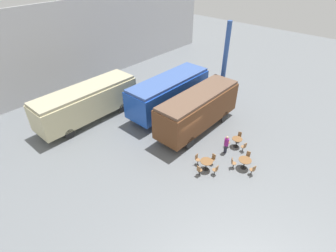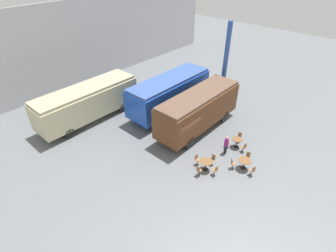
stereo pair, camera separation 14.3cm
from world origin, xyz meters
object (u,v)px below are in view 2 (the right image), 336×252
cafe_table_near (245,162)px  visitor_person (226,144)px  streamlined_locomotive (175,89)px  cafe_table_far (206,163)px  passenger_coach_wooden (198,109)px  passenger_coach_vintage (87,101)px  cafe_chair_0 (233,163)px  cafe_table_mid (237,141)px

cafe_table_near → visitor_person: 2.02m
streamlined_locomotive → cafe_table_near: size_ratio=11.69×
cafe_table_near → visitor_person: visitor_person is taller
cafe_table_near → cafe_table_far: bearing=134.9°
cafe_table_near → visitor_person: size_ratio=0.59×
passenger_coach_wooden → cafe_table_far: (-3.72, -3.57, -1.42)m
passenger_coach_vintage → visitor_person: size_ratio=6.05×
cafe_chair_0 → cafe_table_near: bearing=-0.0°
passenger_coach_wooden → cafe_table_near: (-1.76, -5.53, -1.43)m
passenger_coach_vintage → cafe_table_far: passenger_coach_vintage is taller
streamlined_locomotive → passenger_coach_wooden: 4.14m
passenger_coach_wooden → streamlined_locomotive: bearing=69.8°
cafe_table_near → cafe_table_mid: (1.83, 1.66, -0.03)m
cafe_table_near → cafe_table_far: size_ratio=1.03×
passenger_coach_vintage → cafe_table_mid: 13.41m
passenger_coach_vintage → cafe_table_near: bearing=-75.4°
passenger_coach_wooden → cafe_chair_0: 5.64m
cafe_table_near → cafe_table_mid: 2.47m
passenger_coach_vintage → passenger_coach_wooden: 9.90m
passenger_coach_wooden → cafe_table_far: passenger_coach_wooden is taller
passenger_coach_vintage → visitor_person: (4.20, -11.93, -1.03)m
passenger_coach_vintage → streamlined_locomotive: (6.81, -4.42, 0.12)m
passenger_coach_vintage → streamlined_locomotive: size_ratio=0.88×
cafe_chair_0 → cafe_table_mid: bearing=72.2°
streamlined_locomotive → visitor_person: streamlined_locomotive is taller
visitor_person → cafe_table_mid: bearing=-11.9°
passenger_coach_wooden → cafe_table_mid: 4.14m
passenger_coach_vintage → streamlined_locomotive: streamlined_locomotive is taller
passenger_coach_vintage → cafe_table_far: size_ratio=10.60×
streamlined_locomotive → cafe_chair_0: (-3.75, -8.80, -1.48)m
passenger_coach_vintage → cafe_chair_0: size_ratio=10.84×
cafe_table_near → cafe_table_far: (-1.95, 1.96, 0.01)m
passenger_coach_wooden → cafe_table_mid: bearing=-89.0°
streamlined_locomotive → passenger_coach_wooden: bearing=-110.2°
cafe_table_mid → cafe_chair_0: (-2.38, -1.03, -0.08)m
streamlined_locomotive → cafe_table_mid: (-1.37, -7.77, -1.41)m
cafe_table_far → visitor_person: bearing=-1.0°
streamlined_locomotive → visitor_person: 8.03m
streamlined_locomotive → cafe_table_mid: bearing=-100.0°
cafe_table_mid → streamlined_locomotive: bearing=80.0°
cafe_table_far → visitor_person: visitor_person is taller
cafe_table_far → cafe_chair_0: 1.95m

